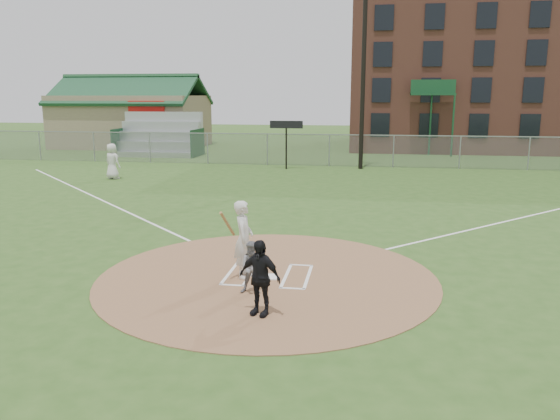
# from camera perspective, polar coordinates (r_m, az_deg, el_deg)

# --- Properties ---
(ground) EXTENTS (140.00, 140.00, 0.00)m
(ground) POSITION_cam_1_polar(r_m,az_deg,el_deg) (13.68, -1.32, -7.06)
(ground) COLOR #2E501B
(ground) RESTS_ON ground
(dirt_circle) EXTENTS (8.40, 8.40, 0.02)m
(dirt_circle) POSITION_cam_1_polar(r_m,az_deg,el_deg) (13.67, -1.32, -7.02)
(dirt_circle) COLOR #926745
(dirt_circle) RESTS_ON ground
(home_plate) EXTENTS (0.48, 0.48, 0.03)m
(home_plate) POSITION_cam_1_polar(r_m,az_deg,el_deg) (13.61, -1.24, -7.00)
(home_plate) COLOR white
(home_plate) RESTS_ON dirt_circle
(foul_line_first) EXTENTS (17.04, 17.04, 0.01)m
(foul_line_first) POSITION_cam_1_polar(r_m,az_deg,el_deg) (23.15, 25.55, -0.32)
(foul_line_first) COLOR white
(foul_line_first) RESTS_ON ground
(foul_line_third) EXTENTS (17.04, 17.04, 0.01)m
(foul_line_third) POSITION_cam_1_polar(r_m,az_deg,el_deg) (24.90, -18.24, 1.04)
(foul_line_third) COLOR white
(foul_line_third) RESTS_ON ground
(catcher) EXTENTS (0.64, 0.52, 1.22)m
(catcher) POSITION_cam_1_polar(r_m,az_deg,el_deg) (12.41, -2.84, -6.01)
(catcher) COLOR slate
(catcher) RESTS_ON dirt_circle
(umpire) EXTENTS (1.01, 0.66, 1.59)m
(umpire) POSITION_cam_1_polar(r_m,az_deg,el_deg) (11.17, -2.14, -7.07)
(umpire) COLOR black
(umpire) RESTS_ON dirt_circle
(ondeck_player) EXTENTS (1.09, 0.92, 1.91)m
(ondeck_player) POSITION_cam_1_polar(r_m,az_deg,el_deg) (30.78, -17.12, 4.88)
(ondeck_player) COLOR silver
(ondeck_player) RESTS_ON ground
(batters_boxes) EXTENTS (2.08, 1.88, 0.01)m
(batters_boxes) POSITION_cam_1_polar(r_m,az_deg,el_deg) (13.81, -1.21, -6.76)
(batters_boxes) COLOR white
(batters_boxes) RESTS_ON dirt_circle
(batter_at_plate) EXTENTS (0.69, 1.06, 1.92)m
(batter_at_plate) POSITION_cam_1_polar(r_m,az_deg,el_deg) (13.44, -3.83, -3.04)
(batter_at_plate) COLOR silver
(batter_at_plate) RESTS_ON dirt_circle
(outfield_fence) EXTENTS (56.08, 0.08, 2.03)m
(outfield_fence) POSITION_cam_1_polar(r_m,az_deg,el_deg) (34.97, 5.17, 6.25)
(outfield_fence) COLOR slate
(outfield_fence) RESTS_ON ground
(bleachers) EXTENTS (6.08, 3.20, 3.20)m
(bleachers) POSITION_cam_1_polar(r_m,az_deg,el_deg) (41.93, -12.58, 7.74)
(bleachers) COLOR #B7BABF
(bleachers) RESTS_ON ground
(clubhouse) EXTENTS (12.20, 8.71, 6.23)m
(clubhouse) POSITION_cam_1_polar(r_m,az_deg,el_deg) (50.07, -15.15, 9.17)
(clubhouse) COLOR gray
(clubhouse) RESTS_ON ground
(brick_warehouse) EXTENTS (30.00, 17.17, 15.00)m
(brick_warehouse) POSITION_cam_1_polar(r_m,az_deg,el_deg) (52.58, 24.86, 14.19)
(brick_warehouse) COLOR brown
(brick_warehouse) RESTS_ON ground
(light_pole) EXTENTS (1.20, 0.30, 12.22)m
(light_pole) POSITION_cam_1_polar(r_m,az_deg,el_deg) (33.79, 8.74, 15.46)
(light_pole) COLOR black
(light_pole) RESTS_ON ground
(scoreboard_sign) EXTENTS (2.00, 0.10, 2.93)m
(scoreboard_sign) POSITION_cam_1_polar(r_m,az_deg,el_deg) (33.34, 0.66, 8.38)
(scoreboard_sign) COLOR black
(scoreboard_sign) RESTS_ON ground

